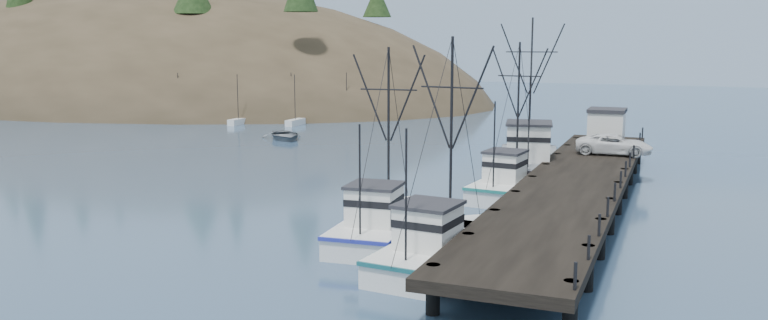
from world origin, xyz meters
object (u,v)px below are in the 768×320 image
trawler_far (511,184)px  motorboat (285,139)px  pier (574,184)px  trawler_mid (383,225)px  work_vessel (528,164)px  trawler_near (441,248)px  pier_shed (607,125)px  pickup_truck (614,144)px

trawler_far → motorboat: (-28.40, 19.44, -0.82)m
pier → trawler_mid: bearing=-128.2°
pier → trawler_mid: trawler_mid is taller
work_vessel → trawler_near: bearing=-88.9°
pier → pier_shed: (0.12, 18.00, 1.73)m
work_vessel → pickup_truck: size_ratio=2.69×
trawler_near → work_vessel: 23.07m
pickup_truck → motorboat: (-34.30, 11.30, -2.77)m
pickup_truck → work_vessel: bearing=106.1°
trawler_near → pickup_truck: trawler_near is taller
trawler_near → trawler_far: bearing=91.1°
trawler_near → pier: bearing=73.0°
pier → motorboat: pier is taller
pier → pickup_truck: size_ratio=7.99×
trawler_mid → motorboat: bearing=126.5°
pier → trawler_near: size_ratio=4.00×
trawler_mid → pickup_truck: bearing=65.9°
pier_shed → trawler_near: bearing=-97.8°
trawler_near → pier_shed: (4.34, 31.79, 2.60)m
work_vessel → motorboat: work_vessel is taller
work_vessel → pickup_truck: 6.47m
pier_shed → motorboat: (-33.06, 4.42, -3.42)m
trawler_mid → work_vessel: (3.76, 19.97, 0.41)m
pier_shed → pickup_truck: size_ratio=0.58×
trawler_near → work_vessel: work_vessel is taller
pickup_truck → motorboat: 36.22m
pier → motorboat: size_ratio=7.43×
trawler_mid → motorboat: size_ratio=1.77×
pier_shed → pickup_truck: 7.02m
trawler_near → pickup_truck: bearing=77.4°
motorboat → work_vessel: bearing=-65.1°
trawler_mid → work_vessel: bearing=79.3°
work_vessel → pier_shed: (4.77, 8.73, 2.19)m
work_vessel → pickup_truck: work_vessel is taller
trawler_mid → trawler_far: 14.22m
trawler_near → trawler_mid: trawler_near is taller
trawler_near → trawler_mid: size_ratio=1.05×
trawler_near → pier_shed: trawler_near is taller
trawler_far → pier: bearing=-33.3°
trawler_near → motorboat: bearing=128.4°
trawler_near → work_vessel: bearing=91.1°
trawler_mid → trawler_far: trawler_far is taller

